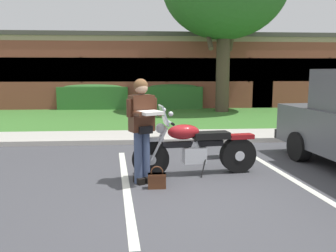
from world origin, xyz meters
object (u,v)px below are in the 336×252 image
Objects in this scene: motorcycle at (200,147)px; rider_person at (142,122)px; brick_building at (160,71)px; handbag at (157,179)px; hedge_left at (94,96)px; hedge_center_left at (173,96)px.

rider_person is (-1.01, -0.40, 0.52)m from motorcycle.
brick_building reaches higher than rider_person.
handbag is (-0.79, -0.70, -0.34)m from motorcycle.
handbag is 0.02× the size of brick_building.
brick_building is (1.19, 16.54, 0.81)m from rider_person.
brick_building reaches higher than hedge_left.
rider_person is at bearing -94.12° from brick_building.
hedge_left is (-2.49, 11.45, 0.51)m from handbag.
motorcycle reaches higher than hedge_left.
handbag is at bearing -93.30° from brick_building.
hedge_left is 0.14× the size of brick_building.
motorcycle is 0.10× the size of brick_building.
motorcycle is at bearing 21.52° from rider_person.
hedge_center_left is (0.50, 10.75, 0.16)m from motorcycle.
hedge_center_left is at bearing -0.00° from hedge_left.
motorcycle is at bearing 41.49° from handbag.
rider_person is at bearing -78.51° from hedge_left.
brick_building is at bearing 86.70° from handbag.
rider_person reaches higher than handbag.
hedge_left is at bearing 180.00° from hedge_center_left.
motorcycle is 0.69× the size of hedge_left.
handbag is at bearing -138.51° from motorcycle.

